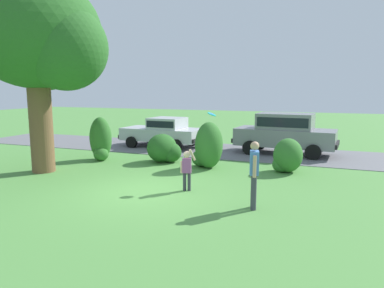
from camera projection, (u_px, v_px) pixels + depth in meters
The scene contains 12 objects.
ground_plane at pixel (143, 192), 10.57m from camera, with size 80.00×80.00×0.00m, color #518E42.
driveway_strip at pixel (217, 150), 17.61m from camera, with size 28.00×4.40×0.02m, color slate.
oak_tree_large at pixel (42, 41), 12.59m from camera, with size 5.03×4.84×6.96m.
shrub_near_tree at pixel (101, 140), 15.28m from camera, with size 0.98×1.04×1.84m.
shrub_centre_left at pixel (164, 149), 14.81m from camera, with size 1.43×1.43×1.18m.
shrub_centre at pixel (208, 147), 13.67m from camera, with size 1.28×1.24×1.79m.
shrub_centre_right at pixel (287, 156), 13.00m from camera, with size 1.07×1.24×1.25m.
parked_sedan at pixel (164, 131), 18.61m from camera, with size 4.48×2.26×1.56m.
parked_suv at pixel (285, 131), 16.53m from camera, with size 4.82×2.37×1.92m.
child_thrower at pixel (187, 167), 10.58m from camera, with size 0.41×0.34×1.29m.
frisbee at pixel (212, 114), 11.07m from camera, with size 0.27×0.28×0.13m.
adult_onlooker at pixel (254, 171), 8.93m from camera, with size 0.29×0.52×1.74m.
Camera 1 is at (5.03, -9.03, 3.03)m, focal length 33.12 mm.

